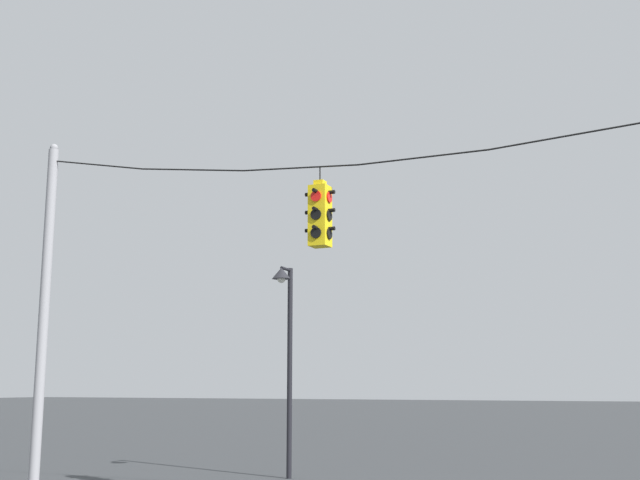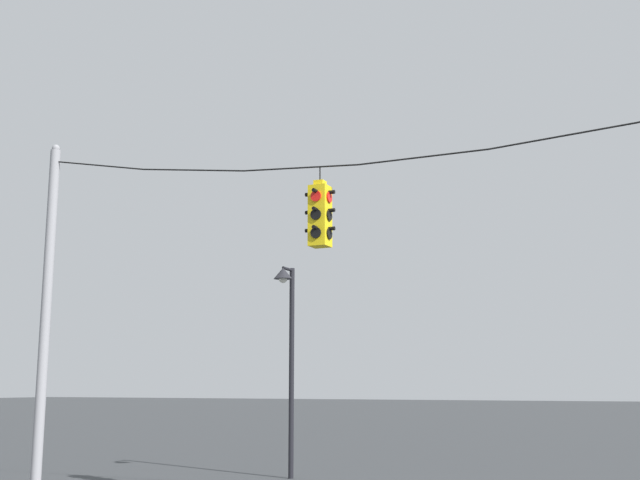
% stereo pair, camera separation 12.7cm
% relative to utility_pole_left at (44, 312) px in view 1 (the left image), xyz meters
% --- Properties ---
extents(utility_pole_left, '(0.21, 0.21, 7.27)m').
position_rel_utility_pole_left_xyz_m(utility_pole_left, '(0.00, 0.00, 0.00)').
color(utility_pole_left, gray).
rests_on(utility_pole_left, ground_plane).
extents(span_wire, '(16.47, 0.03, 0.91)m').
position_rel_utility_pole_left_xyz_m(span_wire, '(8.23, -0.00, 2.68)').
color(span_wire, black).
extents(traffic_light_over_intersection, '(0.58, 0.58, 1.47)m').
position_rel_utility_pole_left_xyz_m(traffic_light_over_intersection, '(6.30, 0.00, 1.52)').
color(traffic_light_over_intersection, yellow).
extents(street_lamp, '(0.44, 0.76, 4.88)m').
position_rel_utility_pole_left_xyz_m(street_lamp, '(3.72, 3.92, -0.14)').
color(street_lamp, black).
rests_on(street_lamp, ground_plane).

